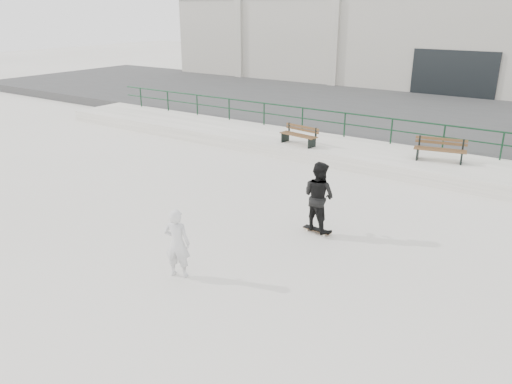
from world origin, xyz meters
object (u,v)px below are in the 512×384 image
Objects in this scene: bench_right at (440,150)px; standing_skater at (319,196)px; skateboard at (317,230)px; bench_left at (299,135)px; seated_skater at (177,243)px.

bench_right is 6.88m from standing_skater.
standing_skater reaches higher than skateboard.
standing_skater is (0.00, 0.00, 0.94)m from skateboard.
bench_right is at bearing 83.03° from skateboard.
bench_left is 2.10× the size of skateboard.
bench_left is 0.92× the size of bench_right.
bench_right is at bearing -124.46° from seated_skater.
bench_left is at bearing 176.93° from bench_right.
bench_left is 10.00m from seated_skater.
bench_right is 6.93m from skateboard.
seated_skater reaches higher than bench_left.
bench_right is 0.98× the size of standing_skater.
skateboard is at bearing -47.29° from bench_left.
standing_skater is 1.17× the size of seated_skater.
seated_skater is at bearing -66.48° from bench_left.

